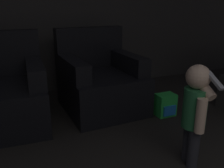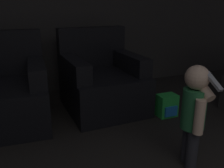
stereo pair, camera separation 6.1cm
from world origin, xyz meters
name	(u,v)px [view 2 (the right image)]	position (x,y,z in m)	size (l,w,h in m)	color
armchair_left	(4,93)	(-0.76, 3.66, 0.32)	(0.89, 0.97, 0.92)	black
armchair_right	(102,82)	(0.29, 3.66, 0.32)	(0.86, 0.94, 0.92)	black
person_toddler	(194,109)	(0.54, 2.34, 0.47)	(0.17, 0.32, 0.79)	#28282D
toy_backpack	(167,106)	(0.87, 3.15, 0.12)	(0.21, 0.17, 0.25)	green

